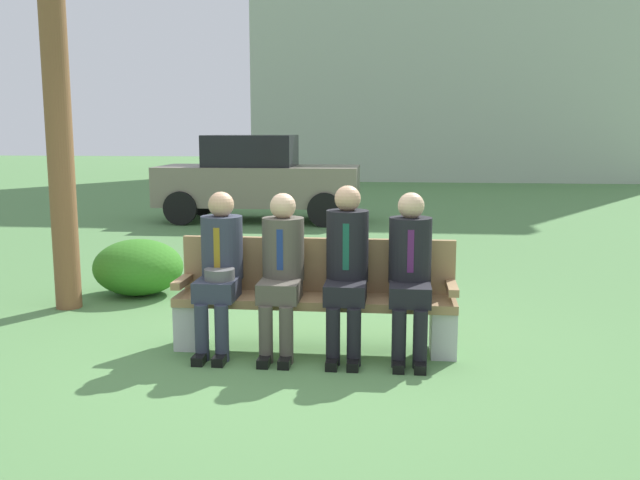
% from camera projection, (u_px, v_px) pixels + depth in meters
% --- Properties ---
extents(ground_plane, '(80.00, 80.00, 0.00)m').
position_uv_depth(ground_plane, '(289.00, 356.00, 5.55)').
color(ground_plane, '#528147').
extents(park_bench, '(2.28, 0.44, 0.90)m').
position_uv_depth(park_bench, '(316.00, 296.00, 5.69)').
color(park_bench, '#99754C').
rests_on(park_bench, ground).
extents(seated_man_leftmost, '(0.34, 0.72, 1.29)m').
position_uv_depth(seated_man_leftmost, '(220.00, 263.00, 5.60)').
color(seated_man_leftmost, '#2D3342').
rests_on(seated_man_leftmost, ground).
extents(seated_man_centerleft, '(0.34, 0.72, 1.29)m').
position_uv_depth(seated_man_centerleft, '(282.00, 265.00, 5.55)').
color(seated_man_centerleft, '#4C473D').
rests_on(seated_man_centerleft, ground).
extents(seated_man_centerright, '(0.34, 0.72, 1.35)m').
position_uv_depth(seated_man_centerright, '(347.00, 262.00, 5.49)').
color(seated_man_centerright, black).
rests_on(seated_man_centerright, ground).
extents(seated_man_rightmost, '(0.34, 0.72, 1.30)m').
position_uv_depth(seated_man_rightmost, '(410.00, 266.00, 5.44)').
color(seated_man_rightmost, black).
rests_on(seated_man_rightmost, ground).
extents(shrub_near_bench, '(0.98, 0.90, 0.61)m').
position_uv_depth(shrub_near_bench, '(138.00, 267.00, 7.55)').
color(shrub_near_bench, '#337821').
rests_on(shrub_near_bench, ground).
extents(parked_car_near, '(3.92, 1.74, 1.68)m').
position_uv_depth(parked_car_near, '(257.00, 178.00, 13.59)').
color(parked_car_near, slate).
rests_on(parked_car_near, ground).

